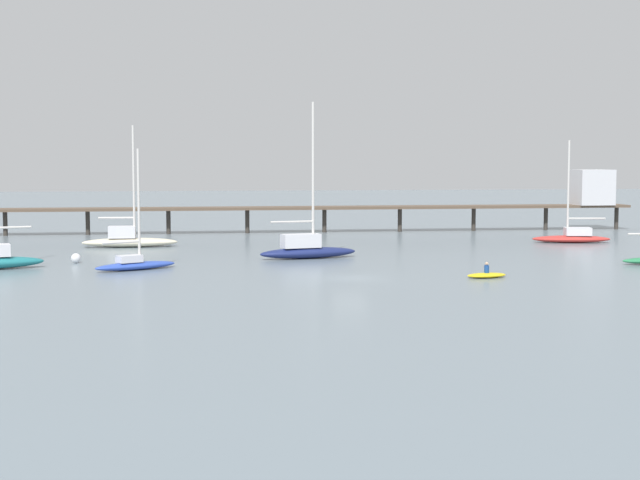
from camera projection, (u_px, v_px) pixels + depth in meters
The scene contains 8 objects.
ground_plane at pixel (350, 278), 68.61m from camera, with size 400.00×400.00×0.00m, color slate.
pier at pixel (425, 199), 113.66m from camera, with size 84.13×4.34×7.37m.
sailboat_navy at pixel (307, 248), 82.42m from camera, with size 9.04×4.01×13.52m.
sailboat_blue at pixel (135, 262), 73.81m from camera, with size 6.73×4.83×9.41m.
sailboat_red at pixel (572, 236), 98.26m from camera, with size 8.33×3.75×10.57m.
sailboat_cream at pixel (128, 239), 93.19m from camera, with size 9.31×2.44×11.91m.
dinghy_yellow at pixel (487, 275), 68.90m from camera, with size 3.23×1.87×1.14m.
mooring_buoy_inner at pixel (76, 258), 78.67m from camera, with size 0.81×0.81×0.81m, color silver.
Camera 1 is at (-11.72, -67.15, 8.51)m, focal length 53.27 mm.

